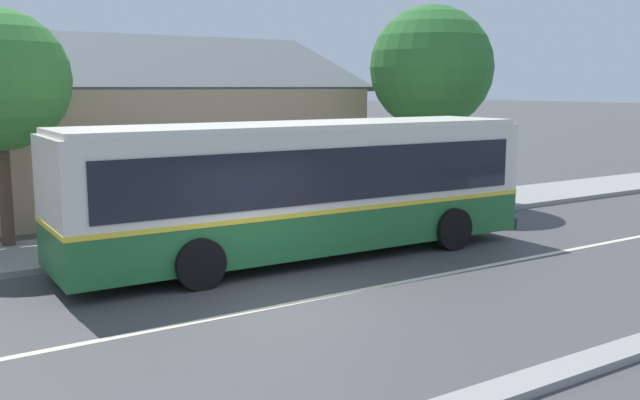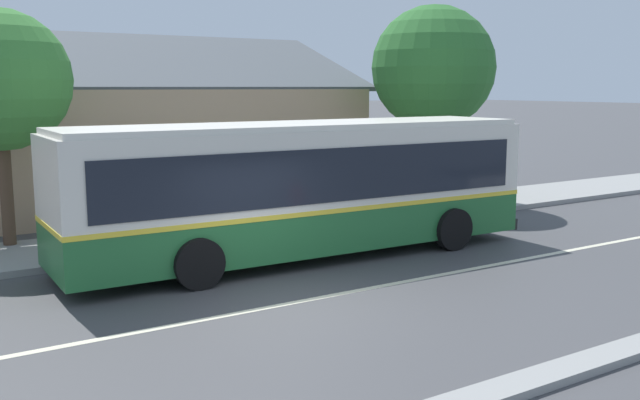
{
  "view_description": "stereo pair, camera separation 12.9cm",
  "coord_description": "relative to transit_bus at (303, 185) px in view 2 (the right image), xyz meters",
  "views": [
    {
      "loc": [
        -6.25,
        -10.51,
        3.82
      ],
      "look_at": [
        2.67,
        3.09,
        1.23
      ],
      "focal_mm": 40.0,
      "sensor_mm": 36.0,
      "label": 1
    },
    {
      "loc": [
        -6.14,
        -10.58,
        3.82
      ],
      "look_at": [
        2.67,
        3.09,
        1.23
      ],
      "focal_mm": 40.0,
      "sensor_mm": 36.0,
      "label": 2
    }
  ],
  "objects": [
    {
      "name": "street_tree_primary",
      "position": [
        7.24,
        3.89,
        2.75
      ],
      "size": [
        3.93,
        3.93,
        6.38
      ],
      "color": "#4C3828",
      "rests_on": "ground"
    },
    {
      "name": "lane_divider_stripe",
      "position": [
        -2.09,
        -2.9,
        -1.63
      ],
      "size": [
        60.0,
        0.16,
        0.01
      ],
      "primitive_type": "cube",
      "color": "beige",
      "rests_on": "ground"
    },
    {
      "name": "curb_near",
      "position": [
        -2.09,
        -7.65,
        -1.57
      ],
      "size": [
        60.0,
        0.5,
        0.12
      ],
      "primitive_type": "cube",
      "color": "gray",
      "rests_on": "ground"
    },
    {
      "name": "bench_down_street",
      "position": [
        -2.75,
        2.71,
        -1.06
      ],
      "size": [
        1.89,
        0.51,
        0.94
      ],
      "color": "#4C4C4C",
      "rests_on": "sidewalk_far"
    },
    {
      "name": "transit_bus",
      "position": [
        0.0,
        0.0,
        0.0
      ],
      "size": [
        11.04,
        2.97,
        3.03
      ],
      "color": "#236633",
      "rests_on": "ground"
    },
    {
      "name": "sidewalk_far",
      "position": [
        -2.09,
        3.1,
        -1.56
      ],
      "size": [
        60.0,
        3.0,
        0.15
      ],
      "primitive_type": "cube",
      "color": "gray",
      "rests_on": "ground"
    },
    {
      "name": "ground_plane",
      "position": [
        -2.09,
        -2.9,
        -1.63
      ],
      "size": [
        300.0,
        300.0,
        0.0
      ],
      "primitive_type": "plane",
      "color": "#424244"
    }
  ]
}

